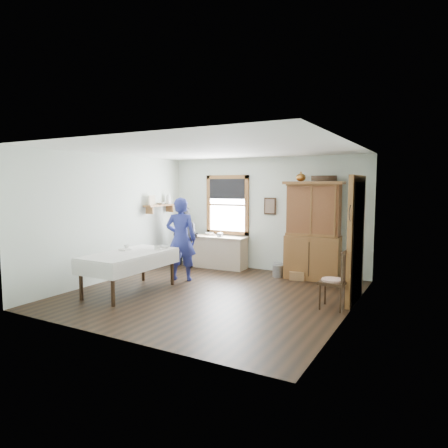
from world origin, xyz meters
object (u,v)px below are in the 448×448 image
object	(u,v)px
pail	(278,271)
wicker_basket	(297,275)
figure_dark	(185,239)
dining_table	(130,272)
woman_blue	(181,242)
work_counter	(220,252)
spindle_chair	(333,279)
china_hutch	(313,231)

from	to	relation	value
pail	wicker_basket	xyz separation A→B (m)	(0.46, -0.07, -0.04)
wicker_basket	figure_dark	distance (m)	2.95
dining_table	woman_blue	xyz separation A→B (m)	(0.31, 1.27, 0.44)
wicker_basket	woman_blue	world-z (taller)	woman_blue
dining_table	woman_blue	world-z (taller)	woman_blue
woman_blue	work_counter	bearing A→B (deg)	-114.59
spindle_chair	figure_dark	bearing A→B (deg)	160.84
figure_dark	china_hutch	bearing A→B (deg)	-0.12
spindle_chair	pail	bearing A→B (deg)	135.86
wicker_basket	woman_blue	distance (m)	2.62
pail	wicker_basket	distance (m)	0.47
work_counter	spindle_chair	distance (m)	3.80
woman_blue	china_hutch	bearing A→B (deg)	-169.84
work_counter	pail	bearing A→B (deg)	-9.90
work_counter	china_hutch	bearing A→B (deg)	-3.27
dining_table	pail	world-z (taller)	dining_table
pail	spindle_chair	bearing A→B (deg)	-46.53
pail	dining_table	bearing A→B (deg)	-128.26
china_hutch	spindle_chair	distance (m)	2.18
dining_table	wicker_basket	bearing A→B (deg)	45.14
dining_table	spindle_chair	bearing A→B (deg)	13.10
wicker_basket	spindle_chair	bearing A→B (deg)	-54.75
dining_table	pail	distance (m)	3.29
work_counter	wicker_basket	xyz separation A→B (m)	(2.09, -0.29, -0.30)
china_hutch	figure_dark	bearing A→B (deg)	-179.07
work_counter	pail	world-z (taller)	work_counter
wicker_basket	woman_blue	bearing A→B (deg)	-150.48
china_hutch	woman_blue	xyz separation A→B (m)	(-2.45, -1.48, -0.24)
dining_table	wicker_basket	world-z (taller)	dining_table
work_counter	spindle_chair	xyz separation A→B (m)	(3.26, -1.94, 0.10)
work_counter	spindle_chair	world-z (taller)	spindle_chair
china_hutch	woman_blue	size ratio (longest dim) A/B	1.28
pail	figure_dark	xyz separation A→B (m)	(-2.43, -0.12, 0.56)
dining_table	wicker_basket	xyz separation A→B (m)	(2.49, 2.51, -0.29)
spindle_chair	wicker_basket	xyz separation A→B (m)	(-1.17, 1.65, -0.40)
spindle_chair	figure_dark	size ratio (longest dim) A/B	0.71
dining_table	wicker_basket	size ratio (longest dim) A/B	6.07
pail	woman_blue	distance (m)	2.27
work_counter	woman_blue	size ratio (longest dim) A/B	0.83
woman_blue	figure_dark	bearing A→B (deg)	-80.41
spindle_chair	wicker_basket	bearing A→B (deg)	127.65
work_counter	woman_blue	world-z (taller)	woman_blue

